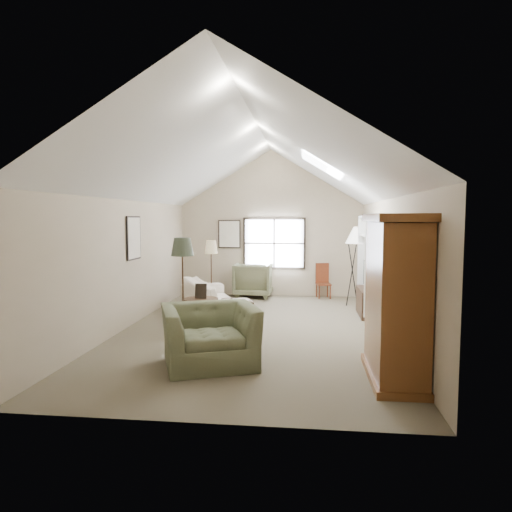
# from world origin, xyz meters

# --- Properties ---
(room_shell) EXTENTS (5.01, 8.01, 4.00)m
(room_shell) POSITION_xyz_m (0.00, 0.00, 3.21)
(room_shell) COLOR brown
(room_shell) RESTS_ON ground
(window) EXTENTS (1.72, 0.08, 1.42)m
(window) POSITION_xyz_m (0.10, 3.96, 1.45)
(window) COLOR black
(window) RESTS_ON room_shell
(skylight) EXTENTS (0.80, 1.20, 0.52)m
(skylight) POSITION_xyz_m (1.30, 0.90, 3.22)
(skylight) COLOR white
(skylight) RESTS_ON room_shell
(wall_art) EXTENTS (1.97, 3.71, 0.88)m
(wall_art) POSITION_xyz_m (-1.88, 1.94, 1.73)
(wall_art) COLOR black
(wall_art) RESTS_ON room_shell
(armoire) EXTENTS (0.60, 1.50, 2.20)m
(armoire) POSITION_xyz_m (2.18, -2.40, 1.10)
(armoire) COLOR brown
(armoire) RESTS_ON ground
(tv_alcove) EXTENTS (0.32, 1.30, 2.10)m
(tv_alcove) POSITION_xyz_m (2.34, 1.60, 1.15)
(tv_alcove) COLOR white
(tv_alcove) RESTS_ON ground
(media_console) EXTENTS (0.34, 1.18, 0.60)m
(media_console) POSITION_xyz_m (2.32, 1.60, 0.30)
(media_console) COLOR #382316
(media_console) RESTS_ON ground
(tv_panel) EXTENTS (0.05, 0.90, 0.55)m
(tv_panel) POSITION_xyz_m (2.32, 1.60, 0.92)
(tv_panel) COLOR black
(tv_panel) RESTS_ON media_console
(sofa) EXTENTS (2.02, 2.79, 0.76)m
(sofa) POSITION_xyz_m (-1.06, 1.31, 0.38)
(sofa) COLOR #F0E4D0
(sofa) RESTS_ON ground
(armchair_near) EXTENTS (1.67, 1.58, 0.87)m
(armchair_near) POSITION_xyz_m (-0.40, -2.10, 0.44)
(armchair_near) COLOR #5D6849
(armchair_near) RESTS_ON ground
(armchair_far) EXTENTS (1.04, 1.07, 0.93)m
(armchair_far) POSITION_xyz_m (-0.44, 3.70, 0.47)
(armchair_far) COLOR #666848
(armchair_far) RESTS_ON ground
(coffee_table) EXTENTS (1.09, 0.87, 0.49)m
(coffee_table) POSITION_xyz_m (-0.57, 0.32, 0.24)
(coffee_table) COLOR #3A2B17
(coffee_table) RESTS_ON ground
(bowl) EXTENTS (0.30, 0.30, 0.06)m
(bowl) POSITION_xyz_m (-0.57, 0.32, 0.52)
(bowl) COLOR #3C2C18
(bowl) RESTS_ON coffee_table
(side_table) EXTENTS (0.87, 0.87, 0.65)m
(side_table) POSITION_xyz_m (-0.96, -0.29, 0.33)
(side_table) COLOR #3D2519
(side_table) RESTS_ON ground
(side_chair) EXTENTS (0.43, 0.43, 0.93)m
(side_chair) POSITION_xyz_m (1.45, 3.70, 0.47)
(side_chair) COLOR maroon
(side_chair) RESTS_ON ground
(tripod_lamp) EXTENTS (0.57, 0.57, 1.98)m
(tripod_lamp) POSITION_xyz_m (2.20, 2.50, 0.99)
(tripod_lamp) COLOR white
(tripod_lamp) RESTS_ON ground
(dark_lamp) EXTENTS (0.58, 0.58, 1.81)m
(dark_lamp) POSITION_xyz_m (-1.36, -0.09, 0.91)
(dark_lamp) COLOR #282F21
(dark_lamp) RESTS_ON ground
(tan_lamp) EXTENTS (0.43, 0.43, 1.63)m
(tan_lamp) POSITION_xyz_m (-1.36, 2.51, 0.81)
(tan_lamp) COLOR tan
(tan_lamp) RESTS_ON ground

